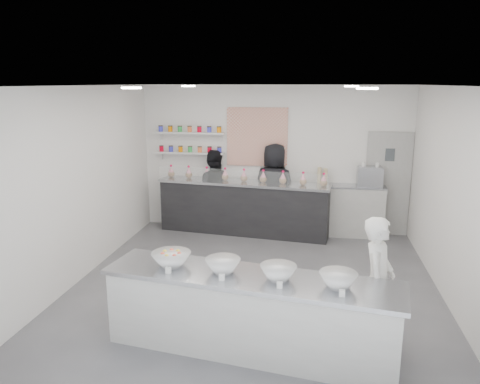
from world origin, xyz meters
name	(u,v)px	position (x,y,z in m)	size (l,w,h in m)	color
floor	(254,287)	(0.00, 0.00, 0.00)	(6.00, 6.00, 0.00)	#515156
ceiling	(256,86)	(0.00, 0.00, 3.00)	(6.00, 6.00, 0.00)	white
back_wall	(274,159)	(0.00, 3.00, 1.50)	(5.50, 5.50, 0.00)	white
left_wall	(78,185)	(-2.75, 0.00, 1.50)	(6.00, 6.00, 0.00)	white
right_wall	(455,199)	(2.75, 0.00, 1.50)	(6.00, 6.00, 0.00)	white
back_door	(388,184)	(2.30, 2.97, 1.05)	(0.88, 0.04, 2.10)	#9E9E9A
pattern_panel	(257,137)	(-0.35, 2.98, 1.95)	(1.25, 0.03, 1.20)	#CC5536
jar_shelf_lower	(190,153)	(-1.75, 2.90, 1.60)	(1.45, 0.22, 0.04)	silver
jar_shelf_upper	(190,133)	(-1.75, 2.90, 2.02)	(1.45, 0.22, 0.04)	silver
preserve_jars	(190,140)	(-1.75, 2.88, 1.88)	(1.45, 0.10, 0.56)	red
downlight_0	(131,88)	(-1.40, -1.00, 2.98)	(0.24, 0.24, 0.02)	white
downlight_1	(367,88)	(1.40, -1.00, 2.98)	(0.24, 0.24, 0.02)	white
downlight_2	(188,86)	(-1.40, 1.60, 2.98)	(0.24, 0.24, 0.02)	white
downlight_3	(352,86)	(1.40, 1.60, 2.98)	(0.24, 0.24, 0.02)	white
prep_counter	(250,313)	(0.17, -1.70, 0.46)	(3.39, 0.77, 0.93)	silver
back_bar	(244,207)	(-0.56, 2.60, 0.54)	(3.50, 0.64, 1.08)	black
sneeze_guard	(240,177)	(-0.60, 2.30, 1.23)	(3.45, 0.01, 0.30)	white
espresso_ledge	(349,211)	(1.55, 2.78, 0.52)	(1.40, 0.45, 1.04)	silver
espresso_machine	(370,177)	(1.92, 2.78, 1.23)	(0.49, 0.34, 0.37)	#93969E
cup_stacks	(322,177)	(1.00, 2.78, 1.20)	(0.24, 0.24, 0.31)	tan
prep_bowls	(250,269)	(0.17, -1.70, 1.01)	(2.36, 0.51, 0.16)	white
label_cards	(250,293)	(0.25, -2.22, 0.96)	(2.01, 0.04, 0.07)	white
cookie_bags	(244,175)	(-0.56, 2.60, 1.22)	(3.34, 0.14, 0.26)	pink
woman_prep	(377,282)	(1.62, -1.32, 0.78)	(0.57, 0.38, 1.57)	white
staff_left	(213,189)	(-1.26, 2.85, 0.84)	(0.82, 0.64, 1.68)	black
staff_right	(274,188)	(0.03, 2.85, 0.92)	(0.90, 0.59, 1.84)	black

